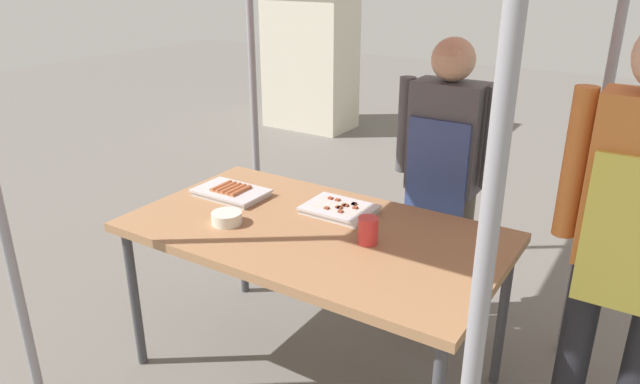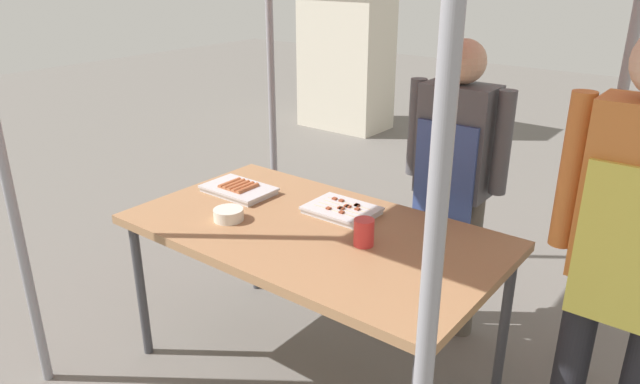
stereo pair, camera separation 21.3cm
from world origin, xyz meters
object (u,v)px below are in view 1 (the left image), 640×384
(condiment_bowl, at_px, (227,218))
(neighbor_stall_left, at_px, (310,35))
(drink_cup_near_edge, at_px, (368,230))
(stall_table, at_px, (314,239))
(tray_meat_skewers, at_px, (339,209))
(tray_grilled_sausages, at_px, (231,192))
(vendor_woman, at_px, (444,166))
(customer_nearby, at_px, (635,226))

(condiment_bowl, bearing_deg, neighbor_stall_left, 118.67)
(drink_cup_near_edge, height_order, neighbor_stall_left, neighbor_stall_left)
(stall_table, bearing_deg, tray_meat_skewers, 87.39)
(tray_grilled_sausages, height_order, vendor_woman, vendor_woman)
(stall_table, height_order, condiment_bowl, condiment_bowl)
(stall_table, distance_m, condiment_bowl, 0.39)
(condiment_bowl, bearing_deg, tray_grilled_sausages, 127.27)
(tray_grilled_sausages, bearing_deg, stall_table, -9.90)
(tray_grilled_sausages, relative_size, condiment_bowl, 2.60)
(stall_table, distance_m, customer_nearby, 1.22)
(vendor_woman, xyz_separation_m, neighbor_stall_left, (-2.74, 2.95, 0.17))
(stall_table, relative_size, neighbor_stall_left, 0.77)
(condiment_bowl, xyz_separation_m, neighbor_stall_left, (-2.10, 3.83, 0.27))
(tray_meat_skewers, distance_m, neighbor_stall_left, 4.26)
(condiment_bowl, relative_size, vendor_woman, 0.09)
(tray_meat_skewers, distance_m, customer_nearby, 1.19)
(drink_cup_near_edge, distance_m, vendor_woman, 0.72)
(drink_cup_near_edge, bearing_deg, tray_meat_skewers, 142.10)
(tray_grilled_sausages, bearing_deg, tray_meat_skewers, 10.82)
(tray_meat_skewers, bearing_deg, condiment_bowl, -134.48)
(customer_nearby, bearing_deg, tray_grilled_sausages, -177.36)
(vendor_woman, bearing_deg, tray_meat_skewers, 61.24)
(tray_grilled_sausages, bearing_deg, condiment_bowl, -52.73)
(tray_meat_skewers, relative_size, neighbor_stall_left, 0.15)
(tray_meat_skewers, distance_m, drink_cup_near_edge, 0.32)
(vendor_woman, bearing_deg, tray_grilled_sausages, 36.89)
(tray_meat_skewers, height_order, neighbor_stall_left, neighbor_stall_left)
(stall_table, xyz_separation_m, condiment_bowl, (-0.35, -0.16, 0.08))
(tray_grilled_sausages, xyz_separation_m, drink_cup_near_edge, (0.80, -0.09, 0.04))
(drink_cup_near_edge, height_order, customer_nearby, customer_nearby)
(condiment_bowl, bearing_deg, vendor_woman, 54.03)
(drink_cup_near_edge, distance_m, neighbor_stall_left, 4.56)
(stall_table, height_order, drink_cup_near_edge, drink_cup_near_edge)
(stall_table, bearing_deg, neighbor_stall_left, 123.63)
(tray_meat_skewers, height_order, customer_nearby, customer_nearby)
(drink_cup_near_edge, xyz_separation_m, customer_nearby, (0.92, 0.17, 0.18))
(condiment_bowl, distance_m, neighbor_stall_left, 4.38)
(tray_grilled_sausages, relative_size, drink_cup_near_edge, 3.07)
(condiment_bowl, distance_m, drink_cup_near_edge, 0.63)
(vendor_woman, distance_m, neighbor_stall_left, 4.03)
(tray_grilled_sausages, relative_size, customer_nearby, 0.21)
(tray_meat_skewers, relative_size, condiment_bowl, 2.36)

